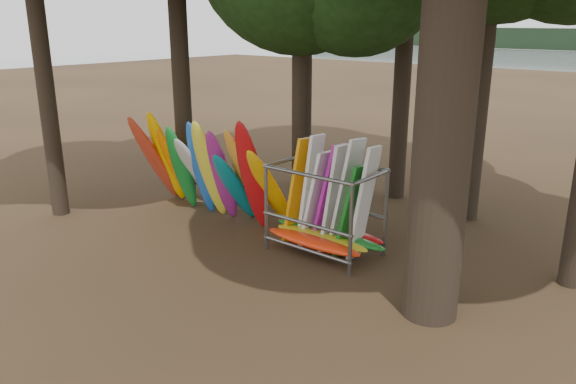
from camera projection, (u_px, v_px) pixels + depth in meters
The scene contains 3 objects.
ground at pixel (255, 266), 13.07m from camera, with size 120.00×120.00×0.00m, color #47331E.
kayak_row at pixel (208, 172), 15.94m from camera, with size 5.31×2.17×3.23m.
storage_rack at pixel (326, 212), 13.59m from camera, with size 3.24×1.54×2.90m.
Camera 1 is at (8.22, -8.76, 5.48)m, focal length 35.00 mm.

